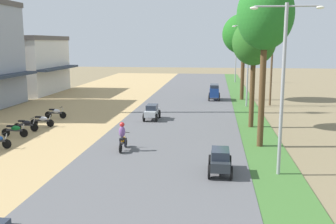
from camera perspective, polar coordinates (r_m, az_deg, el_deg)
The scene contains 16 objects.
shophouse_far at distance 50.54m, azimuth -19.93°, elevation 6.53°, with size 8.23×10.00×6.90m.
parked_motorbike_fourth at distance 27.19m, azimuth -21.52°, elevation -2.42°, with size 1.80×0.54×0.94m.
parked_motorbike_fifth at distance 28.66m, azimuth -20.10°, elevation -1.71°, with size 1.80×0.54×0.94m.
parked_motorbike_sixth at distance 29.82m, azimuth -17.93°, elevation -1.14°, with size 1.80×0.54×0.94m.
parked_motorbike_seventh at distance 32.79m, azimuth -16.14°, elevation -0.05°, with size 1.80×0.54×0.94m.
median_tree_nearest at distance 23.15m, azimuth 14.08°, elevation 13.52°, with size 3.20×3.20×9.64m.
median_tree_second at distance 28.44m, azimuth 12.49°, elevation 9.82°, with size 3.06×3.06×7.73m.
median_tree_third at distance 42.36m, azimuth 11.06°, elevation 11.12°, with size 4.51×4.51×9.10m.
streetlamp_near at distance 18.27m, azimuth 16.52°, elevation 4.74°, with size 3.16×0.20×7.80m.
streetlamp_mid at distance 37.81m, azimuth 11.65°, elevation 7.54°, with size 3.16×0.20×7.78m.
streetlamp_far at distance 60.80m, azimuth 9.93°, elevation 8.50°, with size 3.16×0.20×7.73m.
utility_pole_near at distance 39.29m, azimuth 15.00°, elevation 7.77°, with size 1.80×0.20×9.08m.
car_sedan_charcoal at distance 18.46m, azimuth 7.66°, elevation -6.96°, with size 1.10×2.26×1.19m.
car_sedan_silver at distance 30.91m, azimuth -2.37°, elevation 0.10°, with size 1.10×2.26×1.19m.
car_van_blue at distance 41.70m, azimuth 6.81°, elevation 3.06°, with size 1.19×2.41×1.67m.
motorbike_ahead_second at distance 22.23m, azimuth -6.65°, elevation -3.67°, with size 0.54×1.80×1.66m.
Camera 1 is at (2.78, -6.34, 6.16)m, focal length 41.57 mm.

